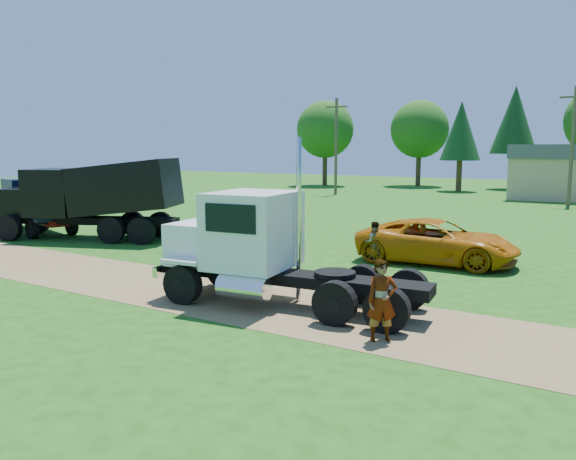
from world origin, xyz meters
The scene contains 11 objects.
ground centered at (0.00, 0.00, 0.00)m, with size 140.00×140.00×0.00m, color #1F4910.
dirt_track centered at (0.00, 0.00, 0.01)m, with size 120.00×4.20×0.01m, color olive.
white_semi_tractor centered at (1.09, 0.04, 1.61)m, with size 7.94×3.37×4.71m.
black_dump_truck centered at (-12.10, 5.27, 2.16)m, with size 9.09×5.87×3.92m.
navy_truck centered at (-16.83, 5.22, 1.42)m, with size 6.52×3.72×2.78m.
orange_pickup centered at (3.88, 8.23, 0.84)m, with size 2.79×6.05×1.68m, color #BE6808.
spectator_a centered at (5.46, -1.20, 0.95)m, with size 0.69×0.46×1.91m, color #999999.
spectator_b centered at (1.80, 6.98, 0.81)m, with size 0.78×0.61×1.61m, color #999999.
tan_shed centered at (4.00, 40.00, 2.42)m, with size 6.20×5.40×4.70m.
utility_poles centered at (6.00, 35.00, 4.71)m, with size 42.20×0.28×9.00m.
tree_row centered at (0.22, 49.38, 6.52)m, with size 53.38×13.44×10.93m.
Camera 1 is at (10.14, -12.89, 4.41)m, focal length 35.00 mm.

